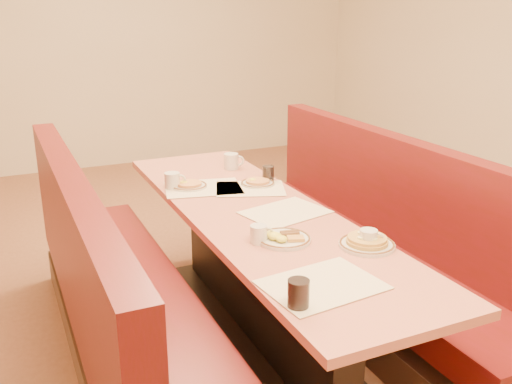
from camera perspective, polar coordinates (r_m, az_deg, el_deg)
name	(u,v)px	position (r m, az deg, el deg)	size (l,w,h in m)	color
ground	(257,339)	(3.24, 0.11, -14.52)	(8.00, 8.00, 0.00)	#9E6647
diner_table	(257,278)	(3.05, 0.11, -8.59)	(0.70, 2.50, 0.75)	black
booth_left	(119,309)	(2.86, -13.57, -11.35)	(0.55, 2.50, 1.05)	#4C3326
booth_right	(371,256)	(3.40, 11.45, -6.30)	(0.55, 2.50, 1.05)	#4C3326
placemat_near_left	(322,285)	(2.17, 6.62, -9.19)	(0.43, 0.32, 0.00)	#FFE9C7
placemat_near_right	(285,212)	(2.89, 2.94, -2.02)	(0.40, 0.30, 0.00)	#FFE9C7
placemat_far_left	(203,188)	(3.28, -5.32, 0.43)	(0.43, 0.32, 0.00)	#FFE9C7
placemat_far_right	(250,189)	(3.25, -0.57, 0.35)	(0.39, 0.29, 0.00)	#FFE9C7
pancake_plate	(367,243)	(2.53, 11.04, -4.99)	(0.24, 0.24, 0.05)	silver
eggs_plate	(283,238)	(2.54, 2.75, -4.63)	(0.24, 0.24, 0.05)	silver
extra_plate_mid	(258,183)	(3.33, 0.15, 0.94)	(0.20, 0.20, 0.04)	silver
extra_plate_far	(189,185)	(3.30, -6.71, 0.67)	(0.21, 0.21, 0.04)	silver
coffee_mug_a	(369,239)	(2.51, 11.24, -4.58)	(0.11, 0.08, 0.08)	silver
coffee_mug_b	(259,234)	(2.51, 0.33, -4.20)	(0.11, 0.08, 0.08)	silver
coffee_mug_c	(232,161)	(3.65, -2.44, 3.12)	(0.13, 0.09, 0.10)	silver
coffee_mug_d	(173,180)	(3.29, -8.32, 1.16)	(0.12, 0.09, 0.09)	silver
soda_tumbler_near	(298,294)	(2.00, 4.26, -10.14)	(0.08, 0.08, 0.11)	black
soda_tumbler_mid	(268,174)	(3.39, 1.23, 1.84)	(0.07, 0.07, 0.10)	black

